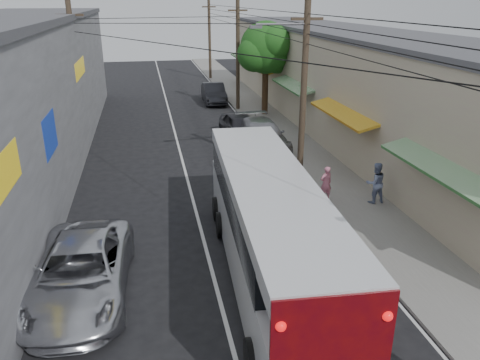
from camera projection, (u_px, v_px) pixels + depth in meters
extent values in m
cube|color=slate|center=(284.00, 137.00, 28.74)|extent=(3.00, 80.00, 0.12)
cube|color=#B1AC8D|center=(343.00, 81.00, 30.33)|extent=(6.00, 40.00, 6.00)
cube|color=#4C4C51|center=(347.00, 31.00, 29.21)|extent=(6.20, 40.00, 0.30)
cube|color=#17691B|center=(445.00, 167.00, 15.15)|extent=(1.39, 6.00, 0.46)
cube|color=orange|center=(345.00, 112.00, 22.45)|extent=(1.39, 6.00, 0.46)
cube|color=#17691B|center=(295.00, 84.00, 29.76)|extent=(1.39, 6.00, 0.46)
cube|color=orange|center=(264.00, 67.00, 37.07)|extent=(1.39, 6.00, 0.46)
cube|color=#17691B|center=(243.00, 56.00, 44.38)|extent=(1.39, 6.00, 0.46)
cube|color=gray|center=(3.00, 97.00, 22.90)|extent=(7.00, 36.00, 7.00)
cube|color=#1433A5|center=(49.00, 134.00, 16.19)|extent=(0.12, 2.20, 1.40)
cube|color=yellow|center=(79.00, 68.00, 25.00)|extent=(0.12, 4.00, 0.90)
cylinder|color=#473828|center=(303.00, 95.00, 20.68)|extent=(0.28, 0.28, 8.00)
cube|color=#473828|center=(307.00, 19.00, 19.52)|extent=(1.40, 0.12, 0.12)
cylinder|color=#473828|center=(238.00, 57.00, 34.38)|extent=(0.28, 0.28, 8.00)
cube|color=#473828|center=(238.00, 10.00, 33.22)|extent=(1.40, 0.12, 0.12)
cylinder|color=#473828|center=(210.00, 40.00, 48.08)|extent=(0.28, 0.28, 8.00)
cube|color=#473828|center=(209.00, 7.00, 46.92)|extent=(1.40, 0.12, 0.12)
cylinder|color=#473828|center=(77.00, 78.00, 25.16)|extent=(0.28, 0.28, 8.00)
cube|color=#473828|center=(69.00, 15.00, 23.99)|extent=(1.40, 0.12, 0.12)
cylinder|color=#59595E|center=(282.00, 24.00, 19.39)|extent=(2.20, 0.10, 0.10)
cube|color=#59595E|center=(256.00, 27.00, 19.22)|extent=(0.50, 0.18, 0.12)
cylinder|color=#3F2B19|center=(265.00, 88.00, 33.58)|extent=(0.44, 0.44, 4.00)
sphere|color=#185015|center=(266.00, 47.00, 32.56)|extent=(3.60, 3.60, 3.60)
sphere|color=#185015|center=(277.00, 55.00, 33.51)|extent=(2.60, 2.60, 2.60)
sphere|color=#185015|center=(254.00, 54.00, 32.17)|extent=(2.40, 2.40, 2.40)
sphere|color=#185015|center=(275.00, 43.00, 31.57)|extent=(2.20, 2.20, 2.20)
sphere|color=#185015|center=(259.00, 43.00, 33.25)|extent=(2.00, 2.00, 2.00)
cube|color=silver|center=(269.00, 246.00, 14.02)|extent=(2.94, 11.28, 1.77)
cube|color=black|center=(267.00, 200.00, 13.97)|extent=(2.86, 9.42, 0.93)
cube|color=silver|center=(270.00, 185.00, 13.31)|extent=(2.94, 11.28, 0.47)
cube|color=#6D090A|center=(331.00, 357.00, 8.56)|extent=(2.31, 0.20, 2.70)
sphere|color=red|center=(281.00, 326.00, 8.10)|extent=(0.20, 0.20, 0.20)
sphere|color=red|center=(387.00, 316.00, 8.37)|extent=(0.20, 0.20, 0.20)
cylinder|color=black|center=(252.00, 358.00, 10.48)|extent=(0.33, 0.94, 0.93)
cylinder|color=black|center=(351.00, 348.00, 10.79)|extent=(0.33, 0.94, 0.93)
cylinder|color=black|center=(221.00, 225.00, 16.66)|extent=(0.33, 0.94, 0.93)
cylinder|color=black|center=(284.00, 221.00, 16.97)|extent=(0.33, 0.94, 0.93)
cylinder|color=black|center=(217.00, 209.00, 17.95)|extent=(0.33, 0.94, 0.93)
cylinder|color=black|center=(276.00, 205.00, 18.26)|extent=(0.33, 0.94, 0.93)
imported|color=silver|center=(81.00, 272.00, 13.19)|extent=(2.90, 5.83, 1.59)
imported|color=gray|center=(262.00, 135.00, 26.29)|extent=(2.39, 5.66, 1.63)
imported|color=#252529|center=(241.00, 127.00, 28.02)|extent=(2.29, 4.81, 1.59)
imported|color=#212227|center=(214.00, 93.00, 38.08)|extent=(1.75, 4.78, 1.56)
imported|color=#D16E8A|center=(326.00, 183.00, 19.32)|extent=(0.60, 0.45, 1.48)
imported|color=#7B8AB3|center=(375.00, 183.00, 19.06)|extent=(0.87, 0.70, 1.72)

